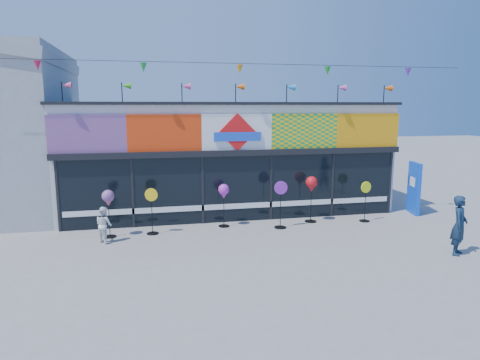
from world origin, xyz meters
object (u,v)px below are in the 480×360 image
object	(u,v)px
spinner_2	(224,193)
spinner_3	(281,203)
blue_sign	(414,188)
spinner_0	(108,199)
spinner_1	(152,210)
child	(104,225)
adult_man	(459,225)
spinner_4	(312,186)
spinner_5	(365,200)

from	to	relation	value
spinner_2	spinner_3	distance (m)	1.90
blue_sign	spinner_0	size ratio (longest dim) A/B	1.30
blue_sign	spinner_1	size ratio (longest dim) A/B	1.31
spinner_3	child	bearing A→B (deg)	-176.31
spinner_0	spinner_3	world-z (taller)	spinner_3
adult_man	child	bearing A→B (deg)	118.61
spinner_3	spinner_4	size ratio (longest dim) A/B	0.98
blue_sign	spinner_5	distance (m)	2.43
spinner_2	child	world-z (taller)	spinner_2
spinner_1	child	bearing A→B (deg)	-158.46
spinner_5	child	world-z (taller)	spinner_5
spinner_0	child	world-z (taller)	spinner_0
spinner_5	child	xyz separation A→B (m)	(-8.63, -0.52, -0.21)
spinner_0	spinner_5	size ratio (longest dim) A/B	1.05
child	spinner_5	bearing A→B (deg)	-126.99
spinner_0	adult_man	distance (m)	9.99
spinner_2	spinner_3	bearing A→B (deg)	-16.98
spinner_5	blue_sign	bearing A→B (deg)	16.26
adult_man	spinner_1	bearing A→B (deg)	112.41
child	adult_man	bearing A→B (deg)	-148.54
spinner_1	spinner_3	world-z (taller)	spinner_3
spinner_3	adult_man	distance (m)	5.22
blue_sign	spinner_2	distance (m)	7.23
spinner_4	spinner_2	bearing A→B (deg)	179.05
spinner_0	child	xyz separation A→B (m)	(-0.11, -0.48, -0.65)
blue_sign	spinner_3	bearing A→B (deg)	-158.19
spinner_1	adult_man	distance (m)	8.83
spinner_2	spinner_4	bearing A→B (deg)	-0.95
spinner_4	child	xyz separation A→B (m)	(-6.77, -0.85, -0.75)
spinner_1	spinner_5	bearing A→B (deg)	-0.26
spinner_2	child	size ratio (longest dim) A/B	1.35
spinner_1	spinner_4	xyz separation A→B (m)	(5.38, 0.30, 0.51)
spinner_0	adult_man	world-z (taller)	adult_man
spinner_3	spinner_1	bearing A→B (deg)	177.33
child	spinner_0	bearing A→B (deg)	-53.34
spinner_1	spinner_3	size ratio (longest dim) A/B	0.93
spinner_3	spinner_4	world-z (taller)	spinner_4
spinner_2	child	bearing A→B (deg)	-166.40
blue_sign	spinner_0	xyz separation A→B (m)	(-10.84, -0.71, 0.22)
blue_sign	spinner_0	bearing A→B (deg)	-163.21
adult_man	spinner_2	bearing A→B (deg)	101.78
spinner_0	spinner_5	xyz separation A→B (m)	(8.52, 0.03, -0.43)
spinner_3	spinner_2	bearing A→B (deg)	163.02
blue_sign	spinner_4	xyz separation A→B (m)	(-4.18, -0.34, 0.32)
blue_sign	adult_man	distance (m)	4.55
spinner_3	spinner_5	bearing A→B (deg)	2.95
spinner_4	spinner_5	size ratio (longest dim) A/B	1.13
spinner_3	child	xyz separation A→B (m)	(-5.52, -0.36, -0.29)
child	spinner_2	bearing A→B (deg)	-116.81
spinner_4	adult_man	distance (m)	4.78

